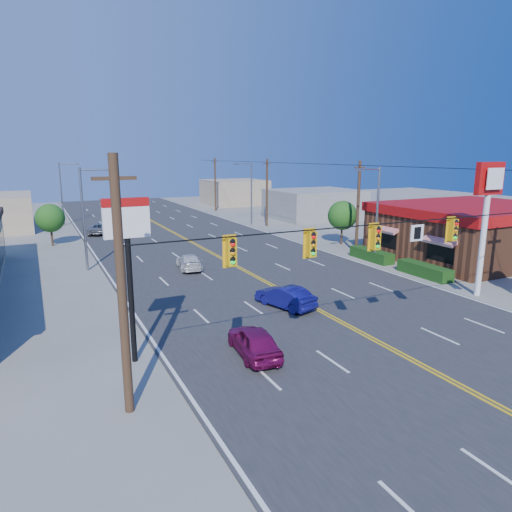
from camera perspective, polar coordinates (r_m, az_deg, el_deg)
name	(u,v)px	position (r m, az deg, el deg)	size (l,w,h in m)	color
ground	(389,349)	(22.75, 16.30, -11.10)	(160.00, 160.00, 0.00)	gray
road	(226,261)	(39.03, -3.73, -0.64)	(20.00, 120.00, 0.06)	#2D2D30
signal_span	(394,248)	(21.22, 16.87, 1.01)	(24.32, 0.34, 9.00)	#47301E
kfc	(471,231)	(44.25, 25.25, 2.85)	(16.30, 12.40, 4.70)	brown
kfc_pylon	(487,202)	(31.96, 26.91, 6.03)	(2.20, 0.36, 8.50)	white
pizza_hut_sign	(128,246)	(19.82, -15.73, 1.17)	(1.90, 0.30, 6.85)	black
streetlight_se	(375,210)	(38.80, 14.70, 5.62)	(2.55, 0.25, 8.00)	gray
streetlight_ne	(250,190)	(59.00, -0.75, 8.28)	(2.55, 0.25, 8.00)	gray
streetlight_sw	(86,213)	(37.60, -20.49, 5.03)	(2.55, 0.25, 8.00)	gray
streetlight_nw	(63,190)	(63.42, -22.99, 7.59)	(2.55, 0.25, 8.00)	gray
utility_pole_near	(358,208)	(42.78, 12.62, 5.92)	(0.28, 0.28, 8.40)	#47301E
utility_pole_mid	(267,193)	(57.86, 1.37, 7.88)	(0.28, 0.28, 8.40)	#47301E
utility_pole_far	(215,185)	(74.25, -5.12, 8.87)	(0.28, 0.28, 8.40)	#47301E
tree_kfc_rear	(342,216)	(46.86, 10.75, 5.00)	(2.94, 2.94, 4.41)	#47301E
tree_west	(50,218)	(49.56, -24.35, 4.34)	(2.80, 2.80, 4.20)	#47301E
bld_east_mid	(314,204)	(66.46, 7.32, 6.48)	(12.00, 10.00, 4.00)	gray
bld_east_far	(234,192)	(84.35, -2.72, 7.98)	(10.00, 10.00, 4.40)	tan
car_magenta	(254,342)	(20.90, -0.26, -10.73)	(1.58, 3.93, 1.34)	maroon
car_blue	(285,298)	(27.16, 3.68, -5.22)	(1.38, 3.95, 1.30)	navy
car_white	(189,262)	(36.47, -8.38, -0.80)	(1.64, 4.04, 1.17)	silver
car_silver	(100,229)	(55.04, -18.87, 3.22)	(2.10, 4.56, 1.27)	#939297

